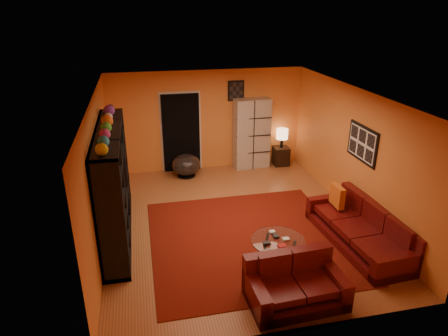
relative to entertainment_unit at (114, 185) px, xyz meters
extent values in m
plane|color=brown|center=(2.27, 0.00, -1.05)|extent=(6.00, 6.00, 0.00)
plane|color=white|center=(2.27, 0.00, 1.55)|extent=(6.00, 6.00, 0.00)
plane|color=orange|center=(2.27, 3.00, 0.25)|extent=(6.00, 0.00, 6.00)
plane|color=orange|center=(2.27, -3.00, 0.25)|extent=(6.00, 0.00, 6.00)
plane|color=orange|center=(-0.23, 0.00, 0.25)|extent=(0.00, 6.00, 6.00)
plane|color=orange|center=(4.78, 0.00, 0.25)|extent=(0.00, 6.00, 6.00)
cube|color=#531009|center=(2.38, -0.70, -1.04)|extent=(3.60, 3.60, 0.01)
cube|color=black|center=(1.57, 2.96, -0.03)|extent=(0.95, 0.10, 2.04)
cube|color=black|center=(4.75, -0.30, 0.55)|extent=(0.03, 1.00, 0.70)
cube|color=black|center=(3.02, 2.98, 1.00)|extent=(0.42, 0.03, 0.52)
cube|color=black|center=(0.00, 0.00, 0.00)|extent=(0.45, 3.00, 2.10)
imported|color=black|center=(0.05, 0.01, -0.04)|extent=(1.00, 0.13, 0.58)
cube|color=#48090B|center=(4.32, -1.27, -0.89)|extent=(1.11, 2.40, 0.32)
cube|color=#48090B|center=(4.71, -1.24, -0.62)|extent=(0.34, 2.35, 0.85)
cube|color=#48090B|center=(4.40, -2.35, -0.74)|extent=(0.97, 0.24, 0.62)
cube|color=#48090B|center=(4.25, -0.19, -0.74)|extent=(0.97, 0.24, 0.62)
cube|color=#48090B|center=(4.33, -1.93, -0.58)|extent=(0.78, 0.69, 0.12)
cube|color=#48090B|center=(4.29, -1.27, -0.58)|extent=(0.78, 0.69, 0.12)
cube|color=#48090B|center=(4.24, -0.61, -0.58)|extent=(0.78, 0.69, 0.12)
cube|color=#48090B|center=(2.60, -2.50, -0.89)|extent=(1.44, 0.91, 0.32)
cube|color=#48090B|center=(2.59, -2.17, -0.62)|extent=(1.41, 0.25, 0.85)
cube|color=#48090B|center=(3.22, -2.47, -0.74)|extent=(0.22, 0.85, 0.62)
cube|color=#48090B|center=(1.99, -2.53, -0.74)|extent=(0.22, 0.85, 0.62)
cube|color=#48090B|center=(2.87, -2.53, -0.58)|extent=(0.53, 0.65, 0.12)
cube|color=#48090B|center=(2.35, -2.55, -0.58)|extent=(0.53, 0.65, 0.12)
cube|color=#D55D17|center=(4.22, -0.52, -0.42)|extent=(0.12, 0.42, 0.42)
cylinder|color=silver|center=(2.66, -1.53, -0.60)|extent=(0.91, 0.91, 0.02)
cylinder|color=black|center=(2.94, -1.56, -0.82)|extent=(0.05, 0.05, 0.43)
cylinder|color=black|center=(2.54, -1.27, -0.82)|extent=(0.05, 0.05, 0.43)
cylinder|color=black|center=(2.49, -1.76, -0.82)|extent=(0.05, 0.05, 0.43)
cube|color=#B9B6AA|center=(3.42, 2.80, -0.12)|extent=(0.96, 0.48, 1.86)
cylinder|color=black|center=(1.62, 2.50, -1.03)|extent=(0.44, 0.44, 0.03)
cylinder|color=black|center=(1.62, 2.50, -0.95)|extent=(0.06, 0.06, 0.15)
ellipsoid|color=#3E3736|center=(1.62, 2.50, -0.73)|extent=(0.72, 0.72, 0.54)
cube|color=black|center=(4.26, 2.75, -0.80)|extent=(0.41, 0.41, 0.50)
cylinder|color=black|center=(4.26, 2.75, -0.43)|extent=(0.08, 0.08, 0.25)
cylinder|color=#ECB582|center=(4.26, 2.75, -0.17)|extent=(0.31, 0.31, 0.27)
camera|label=1|loc=(0.57, -6.90, 3.07)|focal=32.00mm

